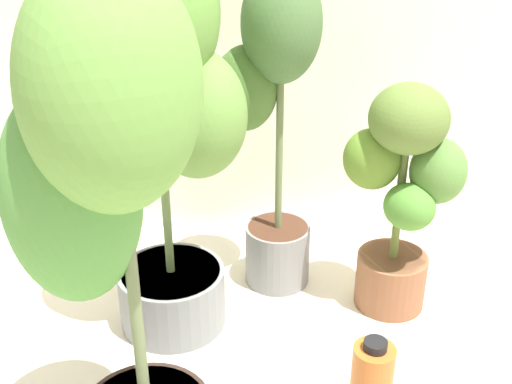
{
  "coord_description": "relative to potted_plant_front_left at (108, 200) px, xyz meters",
  "views": [
    {
      "loc": [
        -0.15,
        -1.04,
        1.1
      ],
      "look_at": [
        -0.09,
        0.29,
        0.41
      ],
      "focal_mm": 45.41,
      "sensor_mm": 36.0,
      "label": 1
    }
  ],
  "objects": [
    {
      "name": "potted_plant_back_left",
      "position": [
        0.04,
        0.47,
        0.01
      ],
      "size": [
        0.46,
        0.36,
        1.01
      ],
      "color": "gray",
      "rests_on": "ground"
    },
    {
      "name": "potted_plant_front_left",
      "position": [
        0.0,
        0.0,
        0.0
      ],
      "size": [
        0.42,
        0.38,
        1.0
      ],
      "color": "#2F201C",
      "rests_on": "ground"
    },
    {
      "name": "nutrient_bottle",
      "position": [
        0.49,
        0.11,
        -0.52
      ],
      "size": [
        0.09,
        0.09,
        0.2
      ],
      "color": "#B65E25",
      "rests_on": "ground"
    },
    {
      "name": "potted_plant_back_right",
      "position": [
        0.63,
        0.51,
        -0.25
      ],
      "size": [
        0.36,
        0.27,
        0.63
      ],
      "color": "brown",
      "rests_on": "ground"
    },
    {
      "name": "potted_plant_back_center",
      "position": [
        0.31,
        0.65,
        -0.08
      ],
      "size": [
        0.33,
        0.26,
        0.89
      ],
      "color": "gray",
      "rests_on": "ground"
    }
  ]
}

